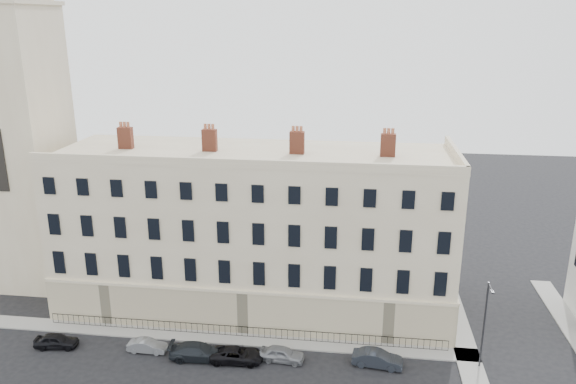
% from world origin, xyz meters
% --- Properties ---
extents(ground, '(160.00, 160.00, 0.00)m').
position_xyz_m(ground, '(0.00, 0.00, 0.00)').
color(ground, black).
rests_on(ground, ground).
extents(terrace, '(36.22, 12.22, 17.00)m').
position_xyz_m(terrace, '(-5.97, 11.97, 7.50)').
color(terrace, beige).
rests_on(terrace, ground).
extents(church_tower, '(8.00, 8.13, 44.00)m').
position_xyz_m(church_tower, '(-30.00, 14.00, 18.66)').
color(church_tower, beige).
rests_on(church_tower, ground).
extents(pavement_terrace, '(48.00, 2.00, 0.12)m').
position_xyz_m(pavement_terrace, '(-10.00, 5.00, 0.06)').
color(pavement_terrace, gray).
rests_on(pavement_terrace, ground).
extents(pavement_east_return, '(2.00, 24.00, 0.12)m').
position_xyz_m(pavement_east_return, '(13.00, 8.00, 0.06)').
color(pavement_east_return, gray).
rests_on(pavement_east_return, ground).
extents(pavement_adjacent, '(2.00, 20.00, 0.12)m').
position_xyz_m(pavement_adjacent, '(23.00, 10.00, 0.06)').
color(pavement_adjacent, gray).
rests_on(pavement_adjacent, ground).
extents(railings, '(35.00, 0.04, 0.96)m').
position_xyz_m(railings, '(-6.00, 5.40, 0.55)').
color(railings, black).
rests_on(railings, ground).
extents(car_a, '(3.74, 1.86, 1.22)m').
position_xyz_m(car_a, '(-21.18, 1.84, 0.61)').
color(car_a, black).
rests_on(car_a, ground).
extents(car_b, '(3.29, 1.17, 1.08)m').
position_xyz_m(car_b, '(-13.33, 2.21, 0.54)').
color(car_b, slate).
rests_on(car_b, ground).
extents(car_c, '(4.79, 2.23, 1.35)m').
position_xyz_m(car_c, '(-8.88, 1.74, 0.68)').
color(car_c, black).
rests_on(car_c, ground).
extents(car_d, '(4.42, 2.23, 1.20)m').
position_xyz_m(car_d, '(-5.64, 1.81, 0.60)').
color(car_d, black).
rests_on(car_d, ground).
extents(car_e, '(3.74, 1.77, 1.24)m').
position_xyz_m(car_e, '(-2.03, 2.37, 0.62)').
color(car_e, gray).
rests_on(car_e, ground).
extents(car_f, '(4.14, 1.84, 1.32)m').
position_xyz_m(car_f, '(5.59, 2.62, 0.66)').
color(car_f, '#22262E').
rests_on(car_f, ground).
extents(streetlamp, '(0.17, 1.61, 7.47)m').
position_xyz_m(streetlamp, '(13.66, 3.41, 4.14)').
color(streetlamp, '#2C2C30').
rests_on(streetlamp, ground).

